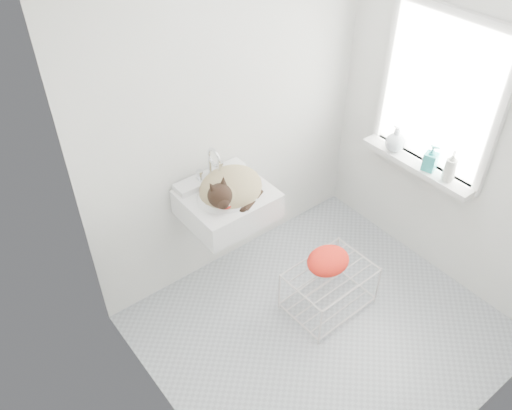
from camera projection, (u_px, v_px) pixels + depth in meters
floor at (322, 330)px, 3.60m from camera, size 2.20×2.00×0.02m
back_wall at (231, 111)px, 3.41m from camera, size 2.20×0.02×2.50m
right_wall at (465, 120)px, 3.33m from camera, size 0.02×2.00×2.50m
left_wall at (161, 280)px, 2.28m from camera, size 0.02×2.00×2.50m
window_glass at (440, 94)px, 3.38m from camera, size 0.01×0.80×1.00m
window_frame at (439, 95)px, 3.37m from camera, size 0.04×0.90×1.10m
windowsill at (417, 165)px, 3.67m from camera, size 0.16×0.88×0.04m
sink at (227, 193)px, 3.40m from camera, size 0.57×0.50×0.23m
faucet at (210, 163)px, 3.41m from camera, size 0.21×0.14×0.21m
cat at (230, 189)px, 3.36m from camera, size 0.49×0.42×0.29m
wire_rack at (329, 290)px, 3.68m from camera, size 0.58×0.41×0.34m
towel at (328, 264)px, 3.56m from camera, size 0.32×0.23×0.13m
bottle_a at (447, 180)px, 3.50m from camera, size 0.09×0.09×0.19m
bottle_b at (428, 169)px, 3.60m from camera, size 0.11×0.11×0.19m
bottle_c at (394, 150)px, 3.78m from camera, size 0.15×0.15×0.18m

